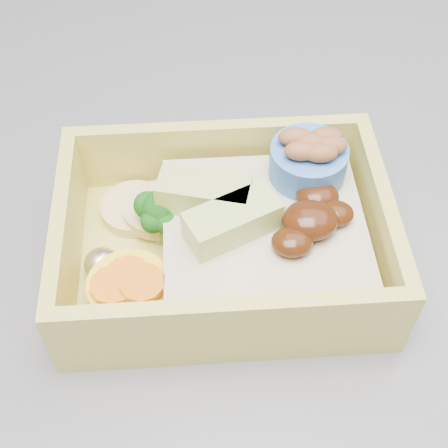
{
  "coord_description": "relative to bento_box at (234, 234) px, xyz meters",
  "views": [
    {
      "loc": [
        0.2,
        -0.32,
        1.25
      ],
      "look_at": [
        0.21,
        -0.08,
        0.96
      ],
      "focal_mm": 50.0,
      "sensor_mm": 36.0,
      "label": 1
    }
  ],
  "objects": [
    {
      "name": "bento_box",
      "position": [
        0.0,
        0.0,
        0.0
      ],
      "size": [
        0.2,
        0.15,
        0.07
      ],
      "rotation": [
        0.0,
        0.0,
        0.04
      ],
      "color": "#CFC455",
      "rests_on": "island"
    }
  ]
}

